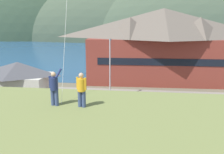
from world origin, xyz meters
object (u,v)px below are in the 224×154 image
at_px(moored_boat_wharfside, 106,60).
at_px(person_kite_flyer, 54,87).
at_px(parked_car_front_row_end, 13,121).
at_px(wharf_dock, 118,64).
at_px(storage_shed_waterside, 107,64).
at_px(person_companion, 82,89).
at_px(moored_boat_inner_slip, 103,61).
at_px(storage_shed_near_lot, 19,82).
at_px(moored_boat_outer_mooring, 133,64).
at_px(parking_light_pole, 110,65).
at_px(parked_car_front_row_silver, 148,119).
at_px(parked_car_mid_row_far, 133,103).
at_px(harbor_lodge, 163,43).
at_px(parked_car_back_row_right, 223,108).

bearing_deg(moored_boat_wharfside, person_kite_flyer, -84.82).
bearing_deg(parked_car_front_row_end, wharf_dock, 79.74).
distance_m(storage_shed_waterside, person_companion, 34.05).
relative_size(storage_shed_waterside, moored_boat_inner_slip, 0.72).
height_order(storage_shed_near_lot, moored_boat_outer_mooring, storage_shed_near_lot).
bearing_deg(parking_light_pole, parked_car_front_row_silver, -61.65).
height_order(parked_car_front_row_end, parking_light_pole, parking_light_pole).
distance_m(moored_boat_inner_slip, parked_car_front_row_end, 37.87).
bearing_deg(parked_car_mid_row_far, storage_shed_near_lot, 175.47).
xyz_separation_m(harbor_lodge, moored_boat_wharfside, (-12.29, 16.87, -5.87)).
xyz_separation_m(storage_shed_near_lot, parked_car_front_row_end, (3.22, -7.62, -1.73)).
height_order(parked_car_mid_row_far, person_companion, person_companion).
bearing_deg(person_companion, person_kite_flyer, 177.96).
distance_m(moored_boat_inner_slip, parked_car_back_row_right, 36.52).
bearing_deg(parked_car_front_row_silver, parked_car_mid_row_far, 109.73).
relative_size(storage_shed_near_lot, parked_car_front_row_silver, 1.91).
relative_size(storage_shed_near_lot, parked_car_front_row_end, 1.92).
relative_size(harbor_lodge, storage_shed_near_lot, 3.28).
bearing_deg(parked_car_back_row_right, parking_light_pole, 159.72).
relative_size(moored_boat_wharfside, moored_boat_inner_slip, 0.67).
bearing_deg(parked_car_mid_row_far, parking_light_pole, 125.86).
bearing_deg(parked_car_mid_row_far, person_kite_flyer, -102.80).
bearing_deg(harbor_lodge, storage_shed_waterside, 167.59).
relative_size(harbor_lodge, parked_car_front_row_end, 6.29).
distance_m(harbor_lodge, moored_boat_wharfside, 21.69).
relative_size(harbor_lodge, moored_boat_inner_slip, 3.15).
distance_m(parked_car_front_row_end, parking_light_pole, 13.95).
bearing_deg(wharf_dock, parking_light_pole, -86.74).
relative_size(storage_shed_waterside, person_kite_flyer, 3.31).
distance_m(parked_car_front_row_end, person_companion, 14.02).
xyz_separation_m(storage_shed_near_lot, moored_boat_outer_mooring, (13.28, 26.61, -2.07)).
xyz_separation_m(storage_shed_near_lot, parked_car_back_row_right, (24.19, -1.52, -1.73)).
bearing_deg(wharf_dock, parked_car_mid_row_far, -81.01).
bearing_deg(parked_car_mid_row_far, storage_shed_waterside, 106.90).
bearing_deg(moored_boat_wharfside, wharf_dock, -48.13).
relative_size(storage_shed_waterside, parked_car_back_row_right, 1.44).
xyz_separation_m(moored_boat_outer_mooring, parked_car_front_row_end, (-10.07, -34.24, 0.34)).
bearing_deg(harbor_lodge, parked_car_front_row_silver, -97.89).
bearing_deg(storage_shed_near_lot, storage_shed_waterside, 62.71).
relative_size(moored_boat_wharfside, parking_light_pole, 0.71).
bearing_deg(person_kite_flyer, parked_car_mid_row_far, 77.20).
bearing_deg(harbor_lodge, moored_boat_wharfside, 126.08).
relative_size(wharf_dock, parked_car_front_row_silver, 3.16).
height_order(parked_car_front_row_silver, parked_car_back_row_right, same).
bearing_deg(storage_shed_waterside, parking_light_pole, -80.45).
bearing_deg(harbor_lodge, parking_light_pole, -123.61).
distance_m(moored_boat_outer_mooring, person_companion, 43.56).
bearing_deg(parked_car_front_row_end, parking_light_pole, 54.18).
bearing_deg(parked_car_back_row_right, moored_boat_inner_slip, 119.90).
distance_m(parked_car_mid_row_far, parked_car_front_row_end, 12.87).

